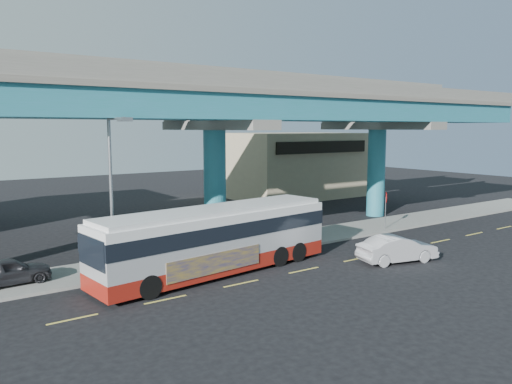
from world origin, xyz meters
TOP-DOWN VIEW (x-y plane):
  - ground at (0.00, 0.00)m, footprint 120.00×120.00m
  - sidewalk at (0.00, 5.50)m, footprint 70.00×4.00m
  - lane_markings at (-0.00, -0.30)m, footprint 58.00×0.12m
  - viaduct at (-0.00, 9.11)m, footprint 52.00×12.40m
  - building_beige at (18.00, 22.98)m, footprint 14.00×10.23m
  - transit_bus at (-4.04, 1.98)m, footprint 13.67×4.42m
  - sedan at (5.42, -2.05)m, footprint 3.74×5.34m
  - parked_car at (-13.38, 5.50)m, footprint 1.93×3.96m
  - street_lamp at (-8.81, 3.43)m, footprint 0.50×2.60m
  - stop_sign at (11.68, 4.18)m, footprint 0.60×0.59m

SIDE VIEW (x-z plane):
  - ground at x=0.00m, z-range 0.00..0.00m
  - lane_markings at x=0.00m, z-range 0.00..0.01m
  - sidewalk at x=0.00m, z-range 0.00..0.15m
  - sedan at x=5.42m, z-range 0.00..1.51m
  - parked_car at x=-13.38m, z-range 0.15..1.45m
  - transit_bus at x=-4.04m, z-range 0.17..3.62m
  - stop_sign at x=11.68m, z-range 0.76..3.47m
  - building_beige at x=18.00m, z-range 0.01..7.01m
  - street_lamp at x=-8.81m, z-range 1.33..9.37m
  - viaduct at x=0.00m, z-range 3.29..14.99m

